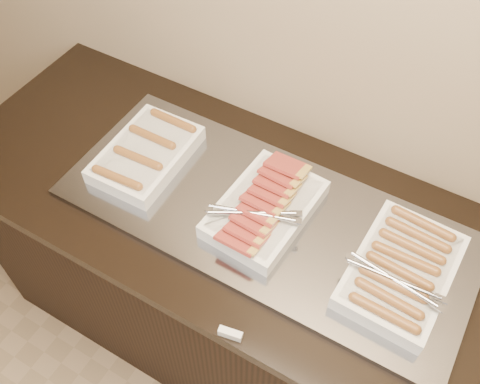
# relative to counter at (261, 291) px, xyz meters

# --- Properties ---
(counter) EXTENTS (2.06, 0.76, 0.90)m
(counter) POSITION_rel_counter_xyz_m (0.00, 0.00, 0.00)
(counter) COLOR black
(counter) RESTS_ON ground
(warming_tray) EXTENTS (1.20, 0.50, 0.02)m
(warming_tray) POSITION_rel_counter_xyz_m (-0.00, 0.00, 0.46)
(warming_tray) COLOR gray
(warming_tray) RESTS_ON counter
(dish_left) EXTENTS (0.23, 0.34, 0.07)m
(dish_left) POSITION_rel_counter_xyz_m (-0.42, 0.00, 0.50)
(dish_left) COLOR silver
(dish_left) RESTS_ON warming_tray
(dish_center) EXTENTS (0.27, 0.37, 0.09)m
(dish_center) POSITION_rel_counter_xyz_m (-0.00, -0.00, 0.50)
(dish_center) COLOR silver
(dish_center) RESTS_ON warming_tray
(dish_right) EXTENTS (0.27, 0.37, 0.08)m
(dish_right) POSITION_rel_counter_xyz_m (0.40, -0.00, 0.50)
(dish_right) COLOR silver
(dish_right) RESTS_ON warming_tray
(label_holder) EXTENTS (0.06, 0.03, 0.02)m
(label_holder) POSITION_rel_counter_xyz_m (0.10, -0.36, 0.46)
(label_holder) COLOR silver
(label_holder) RESTS_ON counter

